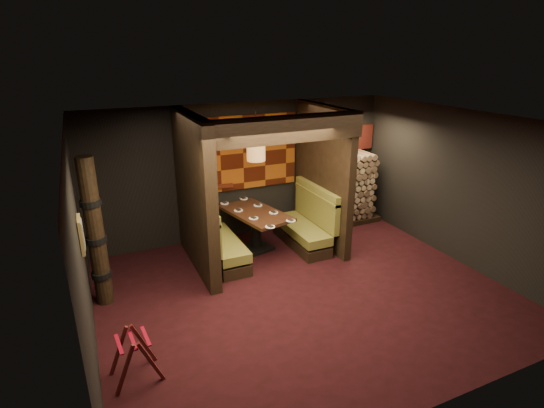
{
  "coord_description": "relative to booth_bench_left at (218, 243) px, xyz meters",
  "views": [
    {
      "loc": [
        -3.05,
        -5.39,
        3.83
      ],
      "look_at": [
        0.0,
        1.3,
        1.15
      ],
      "focal_mm": 28.0,
      "sensor_mm": 36.0,
      "label": 1
    }
  ],
  "objects": [
    {
      "name": "partition_right",
      "position": [
        2.26,
        0.05,
        1.02
      ],
      "size": [
        0.15,
        2.1,
        2.85
      ],
      "primitive_type": "cube",
      "color": "black",
      "rests_on": "floor"
    },
    {
      "name": "wall_left",
      "position": [
        -2.3,
        -1.65,
        1.02
      ],
      "size": [
        0.02,
        5.5,
        2.85
      ],
      "primitive_type": "cube",
      "color": "black",
      "rests_on": "ground"
    },
    {
      "name": "booth_bench_left",
      "position": [
        0.0,
        0.0,
        0.0
      ],
      "size": [
        0.68,
        1.6,
        1.14
      ],
      "color": "black",
      "rests_on": "floor"
    },
    {
      "name": "wall_front",
      "position": [
        0.96,
        -4.41,
        1.02
      ],
      "size": [
        6.5,
        0.02,
        2.85
      ],
      "primitive_type": "cube",
      "color": "black",
      "rests_on": "ground"
    },
    {
      "name": "ceiling",
      "position": [
        0.96,
        -1.65,
        2.46
      ],
      "size": [
        6.5,
        5.5,
        0.02
      ],
      "primitive_type": "cube",
      "color": "black",
      "rests_on": "ground"
    },
    {
      "name": "dining_table",
      "position": [
        0.87,
        0.22,
        0.18
      ],
      "size": [
        1.16,
        1.68,
        0.81
      ],
      "color": "black",
      "rests_on": "floor"
    },
    {
      "name": "bay_front_post",
      "position": [
        2.35,
        0.31,
        1.02
      ],
      "size": [
        0.08,
        0.08,
        2.85
      ],
      "primitive_type": "cube",
      "color": "black",
      "rests_on": "floor"
    },
    {
      "name": "pendant_lamp",
      "position": [
        0.87,
        0.17,
        1.69
      ],
      "size": [
        0.35,
        0.35,
        0.98
      ],
      "color": "olive",
      "rests_on": "ceiling"
    },
    {
      "name": "firewood_stack",
      "position": [
        3.25,
        0.7,
        0.42
      ],
      "size": [
        1.73,
        0.7,
        1.64
      ],
      "color": "black",
      "rests_on": "floor"
    },
    {
      "name": "wall_back",
      "position": [
        0.96,
        1.11,
        1.02
      ],
      "size": [
        6.5,
        0.02,
        2.85
      ],
      "primitive_type": "cube",
      "color": "black",
      "rests_on": "ground"
    },
    {
      "name": "framed_picture",
      "position": [
        -2.25,
        -1.55,
        1.22
      ],
      "size": [
        0.05,
        0.36,
        0.46
      ],
      "color": "olive",
      "rests_on": "wall_left"
    },
    {
      "name": "header_beam",
      "position": [
        0.94,
        -0.95,
        2.23
      ],
      "size": [
        2.85,
        0.18,
        0.44
      ],
      "primitive_type": "cube",
      "color": "black",
      "rests_on": "partition_left"
    },
    {
      "name": "tapa_side_panel",
      "position": [
        -0.27,
        0.17,
        1.45
      ],
      "size": [
        0.04,
        1.85,
        1.45
      ],
      "primitive_type": "cube",
      "color": "#944610",
      "rests_on": "partition_left"
    },
    {
      "name": "lacquer_shelf",
      "position": [
        0.36,
        1.0,
        0.78
      ],
      "size": [
        0.6,
        0.12,
        0.07
      ],
      "primitive_type": "cube",
      "color": "#4E1B0E",
      "rests_on": "wall_back"
    },
    {
      "name": "mosaic_header",
      "position": [
        3.25,
        1.03,
        1.52
      ],
      "size": [
        1.83,
        0.1,
        0.56
      ],
      "primitive_type": "cube",
      "color": "maroon",
      "rests_on": "wall_back"
    },
    {
      "name": "partition_left",
      "position": [
        -0.39,
        -0.0,
        1.02
      ],
      "size": [
        0.2,
        2.2,
        2.85
      ],
      "primitive_type": "cube",
      "color": "black",
      "rests_on": "floor"
    },
    {
      "name": "tapa_back_panel",
      "position": [
        0.94,
        1.06,
        1.42
      ],
      "size": [
        2.4,
        0.06,
        1.55
      ],
      "primitive_type": "cube",
      "color": "#944610",
      "rests_on": "wall_back"
    },
    {
      "name": "luggage_rack",
      "position": [
        -1.87,
        -2.5,
        -0.06
      ],
      "size": [
        0.65,
        0.48,
        0.67
      ],
      "color": "#4E1412",
      "rests_on": "floor"
    },
    {
      "name": "wall_right",
      "position": [
        4.22,
        -1.65,
        1.02
      ],
      "size": [
        0.02,
        5.5,
        2.85
      ],
      "primitive_type": "cube",
      "color": "black",
      "rests_on": "ground"
    },
    {
      "name": "place_settings",
      "position": [
        0.87,
        0.22,
        0.42
      ],
      "size": [
        1.01,
        1.83,
        0.03
      ],
      "color": "white",
      "rests_on": "dining_table"
    },
    {
      "name": "totem_column",
      "position": [
        -2.09,
        -0.55,
        0.79
      ],
      "size": [
        0.31,
        0.31,
        2.4
      ],
      "color": "black",
      "rests_on": "floor"
    },
    {
      "name": "booth_bench_right",
      "position": [
        1.89,
        0.0,
        0.0
      ],
      "size": [
        0.68,
        1.6,
        1.14
      ],
      "color": "black",
      "rests_on": "floor"
    },
    {
      "name": "floor",
      "position": [
        0.96,
        -1.65,
        -0.41
      ],
      "size": [
        6.5,
        5.5,
        0.02
      ],
      "primitive_type": "cube",
      "color": "black",
      "rests_on": "ground"
    }
  ]
}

